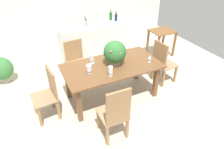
{
  "coord_description": "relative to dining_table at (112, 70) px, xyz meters",
  "views": [
    {
      "loc": [
        -1.48,
        -3.26,
        2.76
      ],
      "look_at": [
        -0.02,
        -0.26,
        0.58
      ],
      "focal_mm": 32.62,
      "sensor_mm": 36.0,
      "label": 1
    }
  ],
  "objects": [
    {
      "name": "crystal_vase_left",
      "position": [
        -0.17,
        -0.31,
        0.22
      ],
      "size": [
        0.08,
        0.08,
        0.18
      ],
      "color": "silver",
      "rests_on": "dining_table"
    },
    {
      "name": "chair_near_left",
      "position": [
        -0.43,
        -1.01,
        -0.09
      ],
      "size": [
        0.43,
        0.47,
        1.05
      ],
      "rotation": [
        0.0,
        0.0,
        3.12
      ],
      "color": "olive",
      "rests_on": "ground"
    },
    {
      "name": "wine_bottle_tall",
      "position": [
        0.14,
        1.86,
        0.38
      ],
      "size": [
        0.07,
        0.07,
        0.24
      ],
      "color": "black",
      "rests_on": "kitchen_counter"
    },
    {
      "name": "dining_table",
      "position": [
        0.0,
        0.0,
        0.0
      ],
      "size": [
        1.89,
        0.99,
        0.76
      ],
      "color": "brown",
      "rests_on": "ground"
    },
    {
      "name": "crystal_vase_right",
      "position": [
        -0.49,
        -0.06,
        0.21
      ],
      "size": [
        0.1,
        0.1,
        0.16
      ],
      "color": "silver",
      "rests_on": "dining_table"
    },
    {
      "name": "wine_glass",
      "position": [
        0.73,
        -0.2,
        0.22
      ],
      "size": [
        0.07,
        0.07,
        0.15
      ],
      "color": "silver",
      "rests_on": "dining_table"
    },
    {
      "name": "wine_bottle_clear",
      "position": [
        0.92,
        1.97,
        0.4
      ],
      "size": [
        0.08,
        0.08,
        0.29
      ],
      "color": "#194C1E",
      "rests_on": "kitchen_counter"
    },
    {
      "name": "side_table",
      "position": [
        2.08,
        1.11,
        -0.09
      ],
      "size": [
        0.64,
        0.56,
        0.73
      ],
      "color": "brown",
      "rests_on": "ground"
    },
    {
      "name": "wine_bottle_green",
      "position": [
        1.04,
        1.87,
        0.38
      ],
      "size": [
        0.08,
        0.08,
        0.24
      ],
      "color": "#0F1E38",
      "rests_on": "kitchen_counter"
    },
    {
      "name": "flower_centerpiece",
      "position": [
        0.07,
        0.02,
        0.36
      ],
      "size": [
        0.43,
        0.43,
        0.48
      ],
      "color": "gray",
      "rests_on": "dining_table"
    },
    {
      "name": "kitchen_counter",
      "position": [
        0.4,
        1.85,
        -0.18
      ],
      "size": [
        1.96,
        0.6,
        0.93
      ],
      "primitive_type": "cube",
      "color": "silver",
      "rests_on": "ground"
    },
    {
      "name": "crystal_vase_center_near",
      "position": [
        -0.31,
        0.26,
        0.22
      ],
      "size": [
        0.1,
        0.1,
        0.19
      ],
      "color": "silver",
      "rests_on": "dining_table"
    },
    {
      "name": "chair_head_end",
      "position": [
        -1.24,
        0.01,
        -0.11
      ],
      "size": [
        0.45,
        0.49,
        0.97
      ],
      "rotation": [
        0.0,
        0.0,
        -1.48
      ],
      "color": "olive",
      "rests_on": "ground"
    },
    {
      "name": "back_wall",
      "position": [
        0.0,
        2.82,
        0.65
      ],
      "size": [
        6.4,
        0.1,
        2.6
      ],
      "primitive_type": "cube",
      "color": "silver",
      "rests_on": "ground"
    },
    {
      "name": "chair_foot_end",
      "position": [
        1.23,
        -0.01,
        -0.1
      ],
      "size": [
        0.48,
        0.47,
        1.01
      ],
      "rotation": [
        0.0,
        0.0,
        1.64
      ],
      "color": "olive",
      "rests_on": "ground"
    },
    {
      "name": "potted_plant_floor",
      "position": [
        -2.0,
        1.56,
        -0.3
      ],
      "size": [
        0.48,
        0.48,
        0.62
      ],
      "color": "#9E9384",
      "rests_on": "ground"
    },
    {
      "name": "wine_bottle_amber",
      "position": [
        0.21,
        1.7,
        0.39
      ],
      "size": [
        0.06,
        0.06,
        0.26
      ],
      "color": "#B2BFB7",
      "rests_on": "kitchen_counter"
    },
    {
      "name": "wine_bottle_dark",
      "position": [
        0.09,
        1.73,
        0.38
      ],
      "size": [
        0.08,
        0.08,
        0.25
      ],
      "color": "#B2BFB7",
      "rests_on": "kitchen_counter"
    },
    {
      "name": "chair_far_left",
      "position": [
        -0.43,
        0.99,
        -0.13
      ],
      "size": [
        0.49,
        0.48,
        0.94
      ],
      "rotation": [
        0.0,
        0.0,
        0.08
      ],
      "color": "olive",
      "rests_on": "ground"
    },
    {
      "name": "ground_plane",
      "position": [
        0.0,
        0.22,
        -0.65
      ],
      "size": [
        7.04,
        7.04,
        0.0
      ],
      "primitive_type": "plane",
      "color": "#BCB29E"
    }
  ]
}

